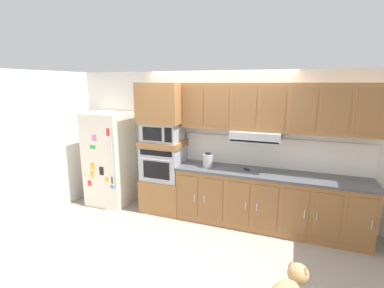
{
  "coord_description": "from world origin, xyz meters",
  "views": [
    {
      "loc": [
        1.26,
        -3.56,
        2.3
      ],
      "look_at": [
        -0.26,
        0.46,
        1.35
      ],
      "focal_mm": 25.99,
      "sensor_mm": 36.0,
      "label": 1
    }
  ],
  "objects_px": {
    "refrigerator": "(110,159)",
    "built_in_oven": "(164,162)",
    "electric_kettle": "(208,160)",
    "microwave": "(163,132)",
    "screwdriver": "(247,169)"
  },
  "relations": [
    {
      "from": "electric_kettle",
      "to": "microwave",
      "type": "bearing_deg",
      "value": 176.8
    },
    {
      "from": "screwdriver",
      "to": "built_in_oven",
      "type": "bearing_deg",
      "value": -179.2
    },
    {
      "from": "built_in_oven",
      "to": "microwave",
      "type": "height_order",
      "value": "microwave"
    },
    {
      "from": "screwdriver",
      "to": "microwave",
      "type": "bearing_deg",
      "value": -179.2
    },
    {
      "from": "refrigerator",
      "to": "built_in_oven",
      "type": "bearing_deg",
      "value": 3.49
    },
    {
      "from": "refrigerator",
      "to": "built_in_oven",
      "type": "xyz_separation_m",
      "value": [
        1.11,
        0.07,
        0.02
      ]
    },
    {
      "from": "microwave",
      "to": "electric_kettle",
      "type": "relative_size",
      "value": 2.68
    },
    {
      "from": "refrigerator",
      "to": "microwave",
      "type": "distance_m",
      "value": 1.26
    },
    {
      "from": "built_in_oven",
      "to": "screwdriver",
      "type": "relative_size",
      "value": 4.17
    },
    {
      "from": "built_in_oven",
      "to": "microwave",
      "type": "distance_m",
      "value": 0.56
    },
    {
      "from": "refrigerator",
      "to": "screwdriver",
      "type": "xyz_separation_m",
      "value": [
        2.6,
        0.09,
        0.05
      ]
    },
    {
      "from": "refrigerator",
      "to": "built_in_oven",
      "type": "height_order",
      "value": "refrigerator"
    },
    {
      "from": "refrigerator",
      "to": "electric_kettle",
      "type": "relative_size",
      "value": 7.33
    },
    {
      "from": "refrigerator",
      "to": "screwdriver",
      "type": "relative_size",
      "value": 10.49
    },
    {
      "from": "built_in_oven",
      "to": "electric_kettle",
      "type": "distance_m",
      "value": 0.86
    }
  ]
}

